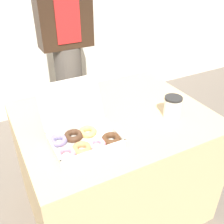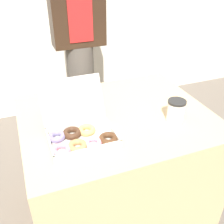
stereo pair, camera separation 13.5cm
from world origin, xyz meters
The scene contains 5 objects.
ground_plane centered at (0.00, 0.00, 0.00)m, with size 14.00×14.00×0.00m, color #665B51.
table centered at (0.00, 0.00, 0.38)m, with size 1.09×0.89×0.76m.
donut_box centered at (-0.26, -0.15, 0.80)m, with size 0.36×0.34×0.26m.
coffee_cup centered at (0.29, -0.17, 0.82)m, with size 0.10×0.10×0.12m.
person_customer centered at (-0.02, 0.73, 1.03)m, with size 0.38×0.23×1.82m.
Camera 2 is at (-0.49, -1.20, 1.57)m, focal length 42.00 mm.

